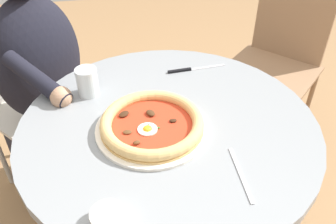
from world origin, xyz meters
TOP-DOWN VIEW (x-y plane):
  - dining_table at (0.00, 0.00)m, footprint 0.89×0.89m
  - pizza_on_plate at (-0.05, -0.03)m, footprint 0.33×0.33m
  - water_glass at (-0.23, 0.19)m, footprint 0.07×0.07m
  - steak_knife at (0.12, 0.28)m, footprint 0.22×0.03m
  - ramekin_capers at (-0.19, -0.32)m, footprint 0.08×0.08m
  - fork_utensil at (0.15, -0.23)m, footprint 0.01×0.19m
  - diner_person at (-0.44, 0.46)m, footprint 0.44×0.57m
  - cafe_chair_diner at (-0.53, 0.57)m, footprint 0.57×0.57m
  - cafe_chair_spare_far at (0.66, 0.64)m, footprint 0.58×0.58m

SIDE VIEW (x-z plane):
  - diner_person at x=-0.44m, z-range -0.06..1.07m
  - cafe_chair_diner at x=-0.53m, z-range 0.09..0.92m
  - cafe_chair_spare_far at x=0.66m, z-range 0.10..1.00m
  - dining_table at x=0.00m, z-range 0.19..0.92m
  - fork_utensil at x=0.15m, z-range 0.72..0.73m
  - steak_knife at x=0.12m, z-range 0.72..0.73m
  - ramekin_capers at x=-0.19m, z-range 0.72..0.76m
  - pizza_on_plate at x=-0.05m, z-range 0.72..0.76m
  - water_glass at x=-0.23m, z-range 0.72..0.81m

